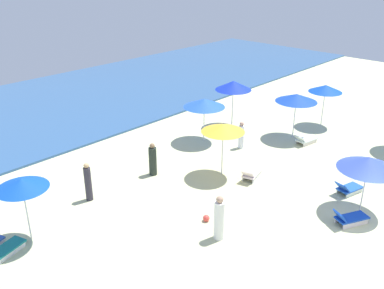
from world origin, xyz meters
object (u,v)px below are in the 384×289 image
object	(u,v)px
umbrella_2	(368,163)
lounge_chair_5_0	(251,174)
umbrella_3	(233,85)
lounge_chair_6_1	(2,250)
beach_ball_0	(206,218)
umbrella_7	(204,103)
umbrella_0	(325,88)
beachgoer_3	(219,219)
lounge_chair_2_1	(348,188)
umbrella_1	(296,98)
lounge_chair_1_0	(305,140)
beachgoer_2	(88,183)
umbrella_6	(22,184)
umbrella_5	(223,128)
beachgoer_0	(241,136)
lounge_chair_2_0	(350,218)
beachgoer_4	(153,160)

from	to	relation	value
umbrella_2	lounge_chair_5_0	world-z (taller)	umbrella_2
umbrella_3	lounge_chair_6_1	bearing A→B (deg)	-172.63
beach_ball_0	umbrella_7	bearing A→B (deg)	42.37
umbrella_0	beachgoer_3	bearing A→B (deg)	-167.98
lounge_chair_2_1	umbrella_3	xyz separation A→B (m)	(2.94, 8.71, 2.31)
umbrella_0	beach_ball_0	distance (m)	12.90
umbrella_1	lounge_chair_1_0	size ratio (longest dim) A/B	1.76
beach_ball_0	lounge_chair_6_1	bearing A→B (deg)	149.86
umbrella_0	lounge_chair_6_1	size ratio (longest dim) A/B	1.62
umbrella_1	beachgoer_2	size ratio (longest dim) A/B	1.49
lounge_chair_2_1	lounge_chair_5_0	xyz separation A→B (m)	(-1.79, 3.86, 0.00)
umbrella_2	beachgoer_2	world-z (taller)	umbrella_2
umbrella_6	beach_ball_0	distance (m)	6.85
umbrella_3	lounge_chair_1_0	bearing A→B (deg)	-81.83
beachgoer_3	beachgoer_2	bearing A→B (deg)	-49.09
umbrella_2	umbrella_3	xyz separation A→B (m)	(3.93, 9.69, 0.41)
umbrella_3	umbrella_6	size ratio (longest dim) A/B	1.12
umbrella_0	lounge_chair_5_0	bearing A→B (deg)	-173.68
lounge_chair_1_0	umbrella_5	size ratio (longest dim) A/B	0.57
beach_ball_0	umbrella_5	bearing A→B (deg)	30.89
umbrella_1	beachgoer_3	bearing A→B (deg)	-163.34
umbrella_1	lounge_chair_1_0	distance (m)	2.36
beach_ball_0	umbrella_3	bearing A→B (deg)	32.79
umbrella_2	lounge_chair_5_0	distance (m)	5.25
lounge_chair_2_1	beachgoer_0	bearing A→B (deg)	8.26
umbrella_0	lounge_chair_1_0	world-z (taller)	umbrella_0
umbrella_1	umbrella_3	bearing A→B (deg)	105.36
lounge_chair_2_0	beachgoer_3	world-z (taller)	beachgoer_3
umbrella_5	umbrella_7	distance (m)	4.14
lounge_chair_6_1	beach_ball_0	distance (m)	7.35
lounge_chair_2_1	beach_ball_0	world-z (taller)	lounge_chair_2_1
umbrella_1	lounge_chair_5_0	distance (m)	6.23
umbrella_1	lounge_chair_5_0	xyz separation A→B (m)	(-5.73, -1.23, -2.10)
beachgoer_3	umbrella_7	bearing A→B (deg)	-110.13
umbrella_2	umbrella_5	world-z (taller)	umbrella_5
lounge_chair_1_0	beachgoer_4	world-z (taller)	beachgoer_4
umbrella_6	beachgoer_3	world-z (taller)	umbrella_6
umbrella_2	beachgoer_3	bearing A→B (deg)	150.76
umbrella_3	beachgoer_2	bearing A→B (deg)	-174.90
lounge_chair_6_1	umbrella_7	size ratio (longest dim) A/B	0.64
umbrella_7	beach_ball_0	world-z (taller)	umbrella_7
lounge_chair_1_0	lounge_chair_2_0	xyz separation A→B (m)	(-5.80, -5.16, 0.03)
umbrella_0	beachgoer_4	world-z (taller)	umbrella_0
umbrella_1	beachgoer_3	xyz separation A→B (m)	(-10.27, -3.07, -1.52)
beachgoer_0	beachgoer_2	bearing A→B (deg)	-61.49
lounge_chair_1_0	beach_ball_0	bearing A→B (deg)	105.98
beachgoer_2	umbrella_2	bearing A→B (deg)	65.96
lounge_chair_2_0	umbrella_6	world-z (taller)	umbrella_6
lounge_chair_2_0	umbrella_3	distance (m)	11.28
lounge_chair_5_0	beachgoer_2	xyz separation A→B (m)	(-6.19, 3.88, 0.58)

